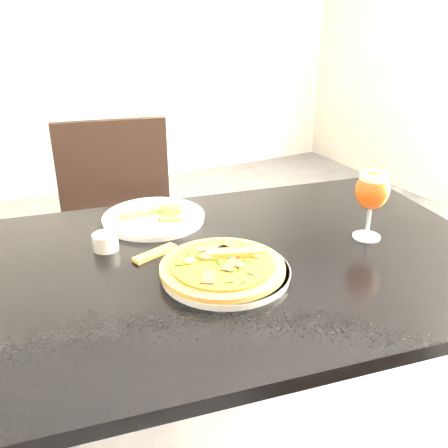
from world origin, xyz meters
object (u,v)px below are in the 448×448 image
beer_glass (372,191)px  dining_table (238,291)px  chair_far (121,240)px  pizza (223,266)px

beer_glass → dining_table: bearing=170.4°
dining_table → chair_far: 0.74m
chair_far → pizza: chair_far is taller
dining_table → beer_glass: beer_glass is taller
chair_far → beer_glass: bearing=-49.5°
pizza → beer_glass: beer_glass is taller
dining_table → chair_far: size_ratio=1.46×
chair_far → beer_glass: 0.95m
dining_table → chair_far: bearing=106.0°
pizza → beer_glass: size_ratio=1.56×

